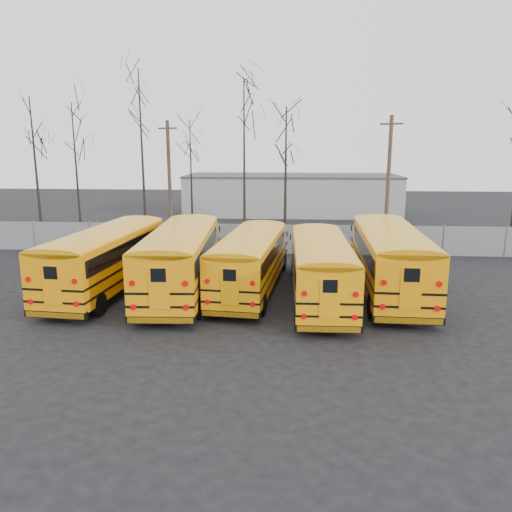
# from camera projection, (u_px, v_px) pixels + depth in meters

# --- Properties ---
(ground) EXTENTS (120.00, 120.00, 0.00)m
(ground) POSITION_uv_depth(u_px,v_px,m) (247.00, 310.00, 22.29)
(ground) COLOR black
(ground) RESTS_ON ground
(fence) EXTENTS (40.00, 0.04, 2.00)m
(fence) POSITION_uv_depth(u_px,v_px,m) (262.00, 239.00, 33.76)
(fence) COLOR gray
(fence) RESTS_ON ground
(distant_building) EXTENTS (22.00, 8.00, 4.00)m
(distant_building) POSITION_uv_depth(u_px,v_px,m) (292.00, 195.00, 52.87)
(distant_building) COLOR #9D9D99
(distant_building) RESTS_ON ground
(bus_a) EXTENTS (3.59, 11.79, 3.25)m
(bus_a) POSITION_uv_depth(u_px,v_px,m) (108.00, 254.00, 24.90)
(bus_a) COLOR black
(bus_a) RESTS_ON ground
(bus_b) EXTENTS (3.39, 12.13, 3.36)m
(bus_b) POSITION_uv_depth(u_px,v_px,m) (181.00, 254.00, 24.47)
(bus_b) COLOR black
(bus_b) RESTS_ON ground
(bus_c) EXTENTS (3.53, 11.06, 3.05)m
(bus_c) POSITION_uv_depth(u_px,v_px,m) (251.00, 257.00, 24.76)
(bus_c) COLOR black
(bus_c) RESTS_ON ground
(bus_d) EXTENTS (2.67, 11.06, 3.09)m
(bus_d) POSITION_uv_depth(u_px,v_px,m) (321.00, 264.00, 23.22)
(bus_d) COLOR black
(bus_d) RESTS_ON ground
(bus_e) EXTENTS (3.24, 12.20, 3.39)m
(bus_e) POSITION_uv_depth(u_px,v_px,m) (390.00, 254.00, 24.42)
(bus_e) COLOR black
(bus_e) RESTS_ON ground
(utility_pole_left) EXTENTS (1.58, 0.59, 9.08)m
(utility_pole_left) POSITION_uv_depth(u_px,v_px,m) (169.00, 178.00, 39.60)
(utility_pole_left) COLOR #493629
(utility_pole_left) RESTS_ON ground
(utility_pole_right) EXTENTS (1.59, 0.70, 9.31)m
(utility_pole_right) POSITION_uv_depth(u_px,v_px,m) (388.00, 179.00, 36.79)
(utility_pole_right) COLOR #4F3A2C
(utility_pole_right) RESTS_ON ground
(tree_0) EXTENTS (0.26, 0.26, 10.85)m
(tree_0) POSITION_uv_depth(u_px,v_px,m) (36.00, 168.00, 39.21)
(tree_0) COLOR black
(tree_0) RESTS_ON ground
(tree_1) EXTENTS (0.26, 0.26, 10.03)m
(tree_1) POSITION_uv_depth(u_px,v_px,m) (77.00, 176.00, 35.46)
(tree_1) COLOR black
(tree_1) RESTS_ON ground
(tree_2) EXTENTS (0.26, 0.26, 12.71)m
(tree_2) POSITION_uv_depth(u_px,v_px,m) (142.00, 156.00, 38.03)
(tree_2) COLOR black
(tree_2) RESTS_ON ground
(tree_3) EXTENTS (0.26, 0.26, 9.14)m
(tree_3) POSITION_uv_depth(u_px,v_px,m) (191.00, 179.00, 39.05)
(tree_3) COLOR black
(tree_3) RESTS_ON ground
(tree_4) EXTENTS (0.26, 0.26, 11.51)m
(tree_4) POSITION_uv_depth(u_px,v_px,m) (244.00, 166.00, 35.19)
(tree_4) COLOR black
(tree_4) RESTS_ON ground
(tree_5) EXTENTS (0.26, 0.26, 9.78)m
(tree_5) POSITION_uv_depth(u_px,v_px,m) (286.00, 179.00, 35.07)
(tree_5) COLOR black
(tree_5) RESTS_ON ground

